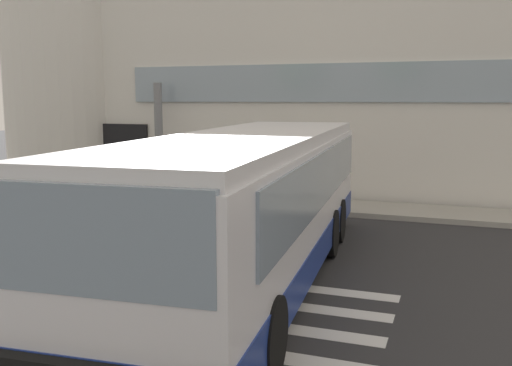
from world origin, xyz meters
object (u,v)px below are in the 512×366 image
Objects in this scene: passenger_by_doorway at (196,168)px; passenger_near_column at (164,167)px; bus_main_foreground at (250,210)px; passenger_at_curb_edge at (210,170)px; entry_support_column at (159,137)px.

passenger_near_column is at bearing -159.16° from passenger_by_doorway.
bus_main_foreground is 7.73m from passenger_at_curb_edge.
bus_main_foreground is 6.59× the size of passenger_near_column.
passenger_at_curb_edge is at bearing 3.39° from passenger_near_column.
bus_main_foreground is at bearing -50.79° from passenger_near_column.
passenger_at_curb_edge is (2.37, -1.05, -0.92)m from entry_support_column.
entry_support_column is at bearing 156.12° from passenger_at_curb_edge.
entry_support_column is 0.33× the size of bus_main_foreground.
passenger_near_column and passenger_at_curb_edge have the same top height.
entry_support_column is 2.20× the size of passenger_at_curb_edge.
passenger_at_curb_edge is (1.56, 0.09, -0.03)m from passenger_near_column.
passenger_near_column is 1.00× the size of passenger_by_doorway.
passenger_by_doorway is (1.78, -0.78, -0.92)m from entry_support_column.
entry_support_column is 2.20× the size of passenger_by_doorway.
entry_support_column is 9.96m from bus_main_foreground.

